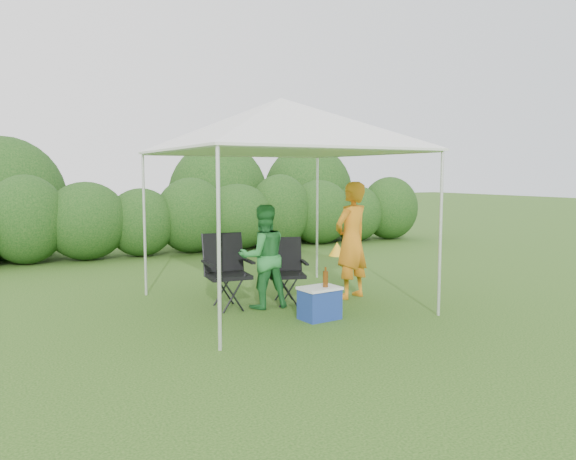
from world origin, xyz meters
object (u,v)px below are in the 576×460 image
chair_right (285,266)px  woman (263,256)px  man (351,240)px  chair_left (226,266)px  canopy (281,126)px  cooler (320,303)px

chair_right → woman: 0.48m
man → woman: size_ratio=1.21×
chair_left → man: man is taller
chair_left → woman: bearing=-26.6°
chair_right → woman: (-0.42, -0.15, 0.19)m
canopy → chair_right: (0.13, 0.11, -1.95)m
canopy → cooler: bearing=-86.5°
cooler → man: bearing=33.0°
man → woman: bearing=-18.9°
canopy → chair_right: size_ratio=3.40×
man → cooler: (-1.05, -0.83, -0.64)m
chair_right → chair_left: chair_left is taller
canopy → woman: size_ratio=2.21×
woman → cooler: 1.08m
man → chair_left: bearing=-26.8°
cooler → chair_right: bearing=81.0°
canopy → chair_right: bearing=41.5°
chair_right → man: size_ratio=0.54×
chair_right → cooler: bearing=-74.9°
woman → canopy: bearing=-166.8°
chair_right → cooler: chair_right is taller
woman → man: bearing=-177.2°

